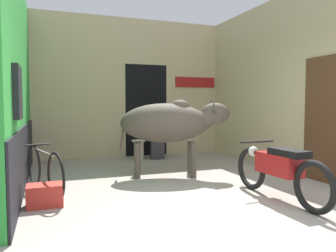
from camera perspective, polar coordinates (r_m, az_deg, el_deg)
The scene contains 10 objects.
ground_plane at distance 4.03m, azimuth 10.87°, elevation -15.11°, with size 30.00×30.00×0.00m, color #9E9389.
wall_left_shopfront at distance 5.65m, azimuth -24.98°, elevation 7.07°, with size 0.25×4.75×3.43m.
wall_back_with_doorway at distance 8.54m, azimuth -5.80°, elevation 5.09°, with size 4.70×0.93×3.43m.
wall_right_with_door at distance 7.13m, azimuth 18.23°, elevation 6.74°, with size 0.22×4.75×3.43m.
cow at distance 5.95m, azimuth 0.39°, elevation 0.57°, with size 2.06×1.17×1.41m.
motorcycle_near at distance 4.72m, azimuth 18.73°, elevation -7.04°, with size 0.58×1.89×0.76m.
bicycle at distance 5.16m, azimuth -20.80°, elevation -7.14°, with size 0.60×1.68×0.68m.
shopkeeper_seated at distance 7.88m, azimuth -2.15°, elevation -0.72°, with size 0.46×0.34×1.30m.
plastic_stool at distance 7.82m, azimuth -5.11°, elevation -4.00°, with size 0.34×0.34×0.46m.
crate at distance 4.56m, azimuth -20.65°, elevation -11.21°, with size 0.44×0.32×0.28m.
Camera 1 is at (-1.98, -3.26, 1.30)m, focal length 35.00 mm.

